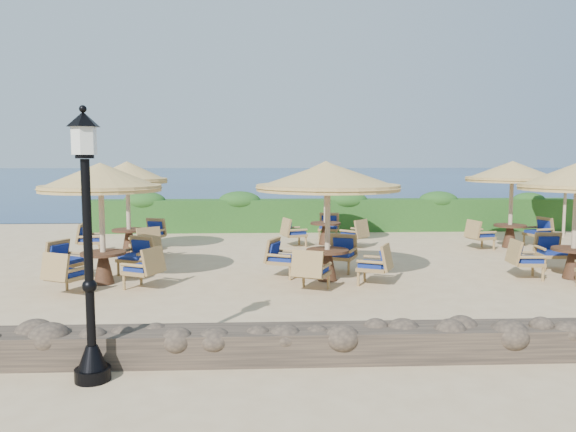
% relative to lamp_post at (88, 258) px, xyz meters
% --- Properties ---
extents(ground, '(120.00, 120.00, 0.00)m').
position_rel_lamp_post_xyz_m(ground, '(4.80, 6.80, -1.55)').
color(ground, tan).
rests_on(ground, ground).
extents(sea, '(160.00, 160.00, 0.00)m').
position_rel_lamp_post_xyz_m(sea, '(4.80, 76.80, -1.55)').
color(sea, '#0C2351').
rests_on(sea, ground).
extents(hedge, '(18.00, 0.90, 1.20)m').
position_rel_lamp_post_xyz_m(hedge, '(4.80, 14.00, -0.95)').
color(hedge, '#1B4516').
rests_on(hedge, ground).
extents(stone_wall, '(15.00, 0.65, 0.44)m').
position_rel_lamp_post_xyz_m(stone_wall, '(4.80, 0.60, -1.33)').
color(stone_wall, brown).
rests_on(stone_wall, ground).
extents(lamp_post, '(0.44, 0.44, 3.31)m').
position_rel_lamp_post_xyz_m(lamp_post, '(0.00, 0.00, 0.00)').
color(lamp_post, black).
rests_on(lamp_post, ground).
extents(extra_parasol, '(2.30, 2.30, 2.41)m').
position_rel_lamp_post_xyz_m(extra_parasol, '(12.60, 12.00, 0.62)').
color(extra_parasol, tan).
rests_on(extra_parasol, ground).
extents(cafe_set_0, '(2.82, 2.82, 2.65)m').
position_rel_lamp_post_xyz_m(cafe_set_0, '(-1.35, 5.43, 0.22)').
color(cafe_set_0, tan).
rests_on(cafe_set_0, ground).
extents(cafe_set_1, '(3.24, 3.24, 2.65)m').
position_rel_lamp_post_xyz_m(cafe_set_1, '(3.58, 5.52, 0.37)').
color(cafe_set_1, tan).
rests_on(cafe_set_1, ground).
extents(cafe_set_2, '(2.84, 2.84, 2.65)m').
position_rel_lamp_post_xyz_m(cafe_set_2, '(9.21, 5.44, 0.21)').
color(cafe_set_2, tan).
rests_on(cafe_set_2, ground).
extents(cafe_set_3, '(2.57, 2.76, 2.65)m').
position_rel_lamp_post_xyz_m(cafe_set_3, '(-1.71, 9.36, 0.21)').
color(cafe_set_3, tan).
rests_on(cafe_set_3, ground).
extents(cafe_set_4, '(2.71, 2.64, 2.65)m').
position_rel_lamp_post_xyz_m(cafe_set_4, '(4.14, 10.74, 0.23)').
color(cafe_set_4, tan).
rests_on(cafe_set_4, ground).
extents(cafe_set_5, '(2.89, 2.79, 2.65)m').
position_rel_lamp_post_xyz_m(cafe_set_5, '(9.74, 9.89, 0.46)').
color(cafe_set_5, tan).
rests_on(cafe_set_5, ground).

